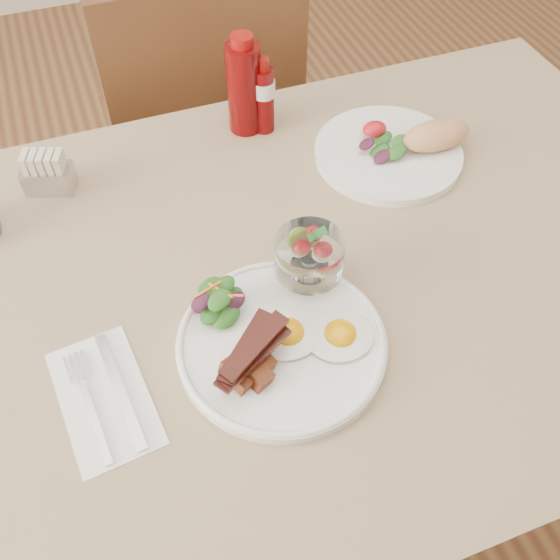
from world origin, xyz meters
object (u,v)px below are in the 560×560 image
(ketchup_bottle, at_px, (244,87))
(sugar_caddy, at_px, (47,174))
(second_plate, at_px, (400,148))
(table, at_px, (309,301))
(chair_far, at_px, (203,131))
(hot_sauce_bottle, at_px, (264,96))
(main_plate, at_px, (282,344))
(fruit_cup, at_px, (310,256))

(ketchup_bottle, xyz_separation_m, sugar_caddy, (-0.35, -0.05, -0.05))
(second_plate, bearing_deg, sugar_caddy, 167.93)
(table, bearing_deg, ketchup_bottle, 87.50)
(chair_far, bearing_deg, table, -90.00)
(second_plate, height_order, hot_sauce_bottle, hot_sauce_bottle)
(chair_far, height_order, second_plate, chair_far)
(second_plate, relative_size, sugar_caddy, 3.08)
(chair_far, relative_size, ketchup_bottle, 5.19)
(main_plate, relative_size, ketchup_bottle, 1.56)
(table, distance_m, second_plate, 0.32)
(second_plate, height_order, ketchup_bottle, ketchup_bottle)
(chair_far, relative_size, hot_sauce_bottle, 6.57)
(main_plate, height_order, hot_sauce_bottle, hot_sauce_bottle)
(fruit_cup, xyz_separation_m, sugar_caddy, (-0.32, 0.34, -0.04))
(chair_far, bearing_deg, main_plate, -96.65)
(ketchup_bottle, distance_m, hot_sauce_bottle, 0.04)
(fruit_cup, bearing_deg, ketchup_bottle, 84.81)
(main_plate, relative_size, fruit_cup, 2.88)
(hot_sauce_bottle, relative_size, sugar_caddy, 1.59)
(chair_far, relative_size, sugar_caddy, 10.45)
(hot_sauce_bottle, bearing_deg, chair_far, 97.71)
(main_plate, bearing_deg, chair_far, 83.35)
(table, relative_size, chair_far, 1.43)
(chair_far, distance_m, main_plate, 0.82)
(hot_sauce_bottle, bearing_deg, ketchup_bottle, 150.42)
(main_plate, bearing_deg, table, 52.97)
(table, distance_m, main_plate, 0.18)
(second_plate, relative_size, hot_sauce_bottle, 1.94)
(chair_far, height_order, ketchup_bottle, ketchup_bottle)
(hot_sauce_bottle, bearing_deg, table, -97.65)
(table, height_order, ketchup_bottle, ketchup_bottle)
(table, xyz_separation_m, hot_sauce_bottle, (0.04, 0.33, 0.16))
(sugar_caddy, bearing_deg, table, -22.47)
(table, height_order, hot_sauce_bottle, hot_sauce_bottle)
(table, height_order, fruit_cup, fruit_cup)
(fruit_cup, relative_size, hot_sauce_bottle, 0.69)
(ketchup_bottle, distance_m, sugar_caddy, 0.36)
(fruit_cup, bearing_deg, hot_sauce_bottle, 80.11)
(main_plate, bearing_deg, sugar_caddy, 120.08)
(ketchup_bottle, bearing_deg, hot_sauce_bottle, -29.58)
(main_plate, distance_m, ketchup_bottle, 0.49)
(second_plate, bearing_deg, hot_sauce_bottle, 141.92)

